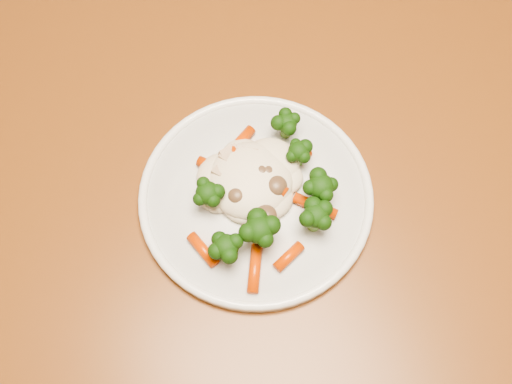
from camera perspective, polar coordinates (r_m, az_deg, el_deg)
dining_table at (r=0.83m, az=-0.67°, el=-1.13°), size 1.13×0.78×0.75m
plate at (r=0.70m, az=0.00°, el=-0.51°), size 0.26×0.26×0.01m
meal at (r=0.68m, az=0.50°, el=0.19°), size 0.17×0.18×0.04m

